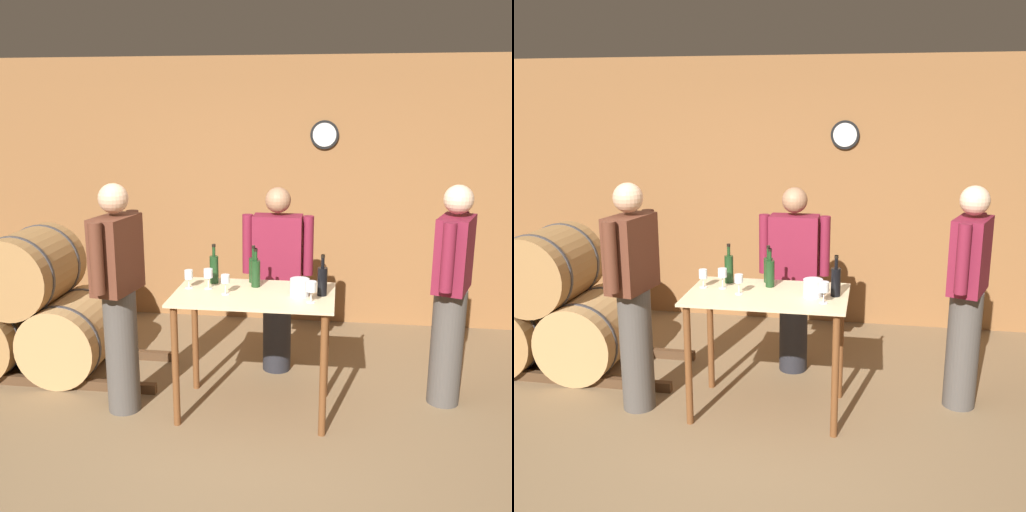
# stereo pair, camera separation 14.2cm
# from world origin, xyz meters

# --- Properties ---
(ground_plane) EXTENTS (14.00, 14.00, 0.00)m
(ground_plane) POSITION_xyz_m (0.00, 0.00, 0.00)
(ground_plane) COLOR brown
(back_wall) EXTENTS (8.40, 0.08, 2.70)m
(back_wall) POSITION_xyz_m (0.00, 2.74, 1.35)
(back_wall) COLOR brown
(back_wall) RESTS_ON ground_plane
(barrel_rack) EXTENTS (2.30, 0.79, 1.24)m
(barrel_rack) POSITION_xyz_m (-1.92, 1.18, 0.51)
(barrel_rack) COLOR #4C331E
(barrel_rack) RESTS_ON ground_plane
(tasting_table) EXTENTS (1.15, 0.70, 0.92)m
(tasting_table) POSITION_xyz_m (0.04, 0.72, 0.74)
(tasting_table) COLOR beige
(tasting_table) RESTS_ON ground_plane
(wine_bottle_far_left) EXTENTS (0.07, 0.07, 0.30)m
(wine_bottle_far_left) POSITION_xyz_m (-0.30, 0.93, 1.03)
(wine_bottle_far_left) COLOR #193819
(wine_bottle_far_left) RESTS_ON tasting_table
(wine_bottle_left) EXTENTS (0.07, 0.07, 0.28)m
(wine_bottle_left) POSITION_xyz_m (-0.01, 1.00, 1.02)
(wine_bottle_left) COLOR #193819
(wine_bottle_left) RESTS_ON tasting_table
(wine_bottle_center) EXTENTS (0.07, 0.07, 0.29)m
(wine_bottle_center) POSITION_xyz_m (0.03, 0.88, 1.03)
(wine_bottle_center) COLOR #193819
(wine_bottle_center) RESTS_ON tasting_table
(wine_bottle_right) EXTENTS (0.07, 0.07, 0.30)m
(wine_bottle_right) POSITION_xyz_m (0.52, 0.74, 1.03)
(wine_bottle_right) COLOR black
(wine_bottle_right) RESTS_ON tasting_table
(wine_glass_near_left) EXTENTS (0.06, 0.06, 0.14)m
(wine_glass_near_left) POSITION_xyz_m (-0.46, 0.78, 1.01)
(wine_glass_near_left) COLOR silver
(wine_glass_near_left) RESTS_ON tasting_table
(wine_glass_near_center) EXTENTS (0.07, 0.07, 0.15)m
(wine_glass_near_center) POSITION_xyz_m (-0.31, 0.78, 1.03)
(wine_glass_near_center) COLOR silver
(wine_glass_near_center) RESTS_ON tasting_table
(wine_glass_near_right) EXTENTS (0.06, 0.06, 0.15)m
(wine_glass_near_right) POSITION_xyz_m (-0.16, 0.66, 1.02)
(wine_glass_near_right) COLOR silver
(wine_glass_near_right) RESTS_ON tasting_table
(wine_glass_far_side) EXTENTS (0.07, 0.07, 0.15)m
(wine_glass_far_side) POSITION_xyz_m (0.45, 0.57, 1.02)
(wine_glass_far_side) COLOR silver
(wine_glass_far_side) RESTS_ON tasting_table
(ice_bucket) EXTENTS (0.14, 0.14, 0.12)m
(ice_bucket) POSITION_xyz_m (0.36, 0.70, 0.98)
(ice_bucket) COLOR silver
(ice_bucket) RESTS_ON tasting_table
(person_host) EXTENTS (0.59, 0.24, 1.58)m
(person_host) POSITION_xyz_m (0.13, 1.47, 0.83)
(person_host) COLOR #232328
(person_host) RESTS_ON ground_plane
(person_visitor_with_scarf) EXTENTS (0.29, 0.58, 1.70)m
(person_visitor_with_scarf) POSITION_xyz_m (-0.93, 0.59, 0.90)
(person_visitor_with_scarf) COLOR #4C4742
(person_visitor_with_scarf) RESTS_ON ground_plane
(person_visitor_bearded) EXTENTS (0.34, 0.56, 1.68)m
(person_visitor_bearded) POSITION_xyz_m (1.46, 1.04, 0.89)
(person_visitor_bearded) COLOR #4C4742
(person_visitor_bearded) RESTS_ON ground_plane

